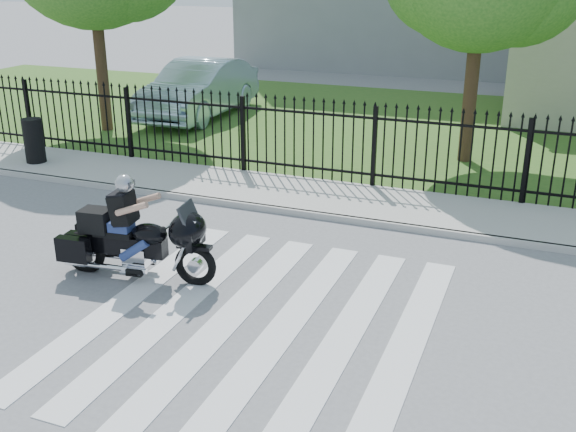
% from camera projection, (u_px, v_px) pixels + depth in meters
% --- Properties ---
extents(ground, '(120.00, 120.00, 0.00)m').
position_uv_depth(ground, '(257.00, 322.00, 9.07)').
color(ground, slate).
rests_on(ground, ground).
extents(crosswalk, '(5.00, 5.50, 0.01)m').
position_uv_depth(crosswalk, '(257.00, 322.00, 9.07)').
color(crosswalk, silver).
rests_on(crosswalk, ground).
extents(sidewalk, '(40.00, 2.00, 0.12)m').
position_uv_depth(sidewalk, '(359.00, 202.00, 13.40)').
color(sidewalk, '#ADAAA3').
rests_on(sidewalk, ground).
extents(curb, '(40.00, 0.12, 0.12)m').
position_uv_depth(curb, '(345.00, 219.00, 12.53)').
color(curb, '#ADAAA3').
rests_on(curb, ground).
extents(grass_strip, '(40.00, 12.00, 0.02)m').
position_uv_depth(grass_strip, '(426.00, 129.00, 19.50)').
color(grass_strip, '#336121').
rests_on(grass_strip, ground).
extents(iron_fence, '(26.00, 0.04, 1.80)m').
position_uv_depth(iron_fence, '(374.00, 149.00, 13.97)').
color(iron_fence, black).
rests_on(iron_fence, ground).
extents(motorcycle_rider, '(2.53, 0.95, 1.68)m').
position_uv_depth(motorcycle_rider, '(132.00, 235.00, 10.13)').
color(motorcycle_rider, black).
rests_on(motorcycle_rider, ground).
extents(parked_car, '(1.96, 5.27, 1.72)m').
position_uv_depth(parked_car, '(199.00, 89.00, 20.67)').
color(parked_car, '#ACC9D8').
rests_on(parked_car, grass_strip).
extents(litter_bin, '(0.50, 0.50, 1.03)m').
position_uv_depth(litter_bin, '(34.00, 141.00, 15.70)').
color(litter_bin, black).
rests_on(litter_bin, sidewalk).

